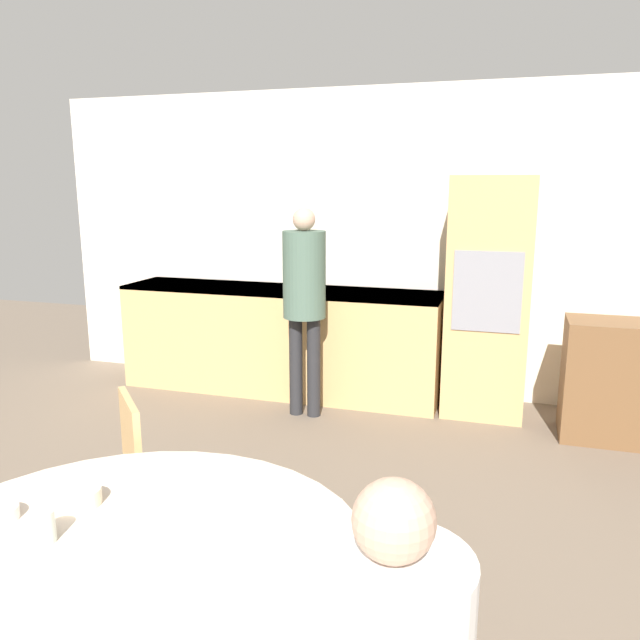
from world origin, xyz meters
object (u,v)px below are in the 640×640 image
chair_far_left (112,489)px  person_standing (304,289)px  dining_table (125,618)px  cup (42,527)px  oven_unit (488,298)px  bowl_far (80,497)px

chair_far_left → person_standing: (0.09, 2.36, 0.51)m
dining_table → person_standing: size_ratio=0.88×
dining_table → cup: size_ratio=14.76×
oven_unit → bowl_far: size_ratio=13.65×
oven_unit → dining_table: oven_unit is taller
oven_unit → chair_far_left: (-1.44, -2.87, -0.43)m
chair_far_left → bowl_far: (0.30, -0.56, 0.30)m
oven_unit → dining_table: size_ratio=1.30×
bowl_far → person_standing: bearing=94.1°
dining_table → chair_far_left: (-0.60, 0.78, -0.08)m
dining_table → cup: 0.36m
dining_table → bowl_far: 0.44m
person_standing → cup: (0.25, -3.13, -0.19)m
dining_table → bowl_far: size_ratio=10.51×
oven_unit → bowl_far: 3.61m
dining_table → cup: (-0.26, 0.00, 0.24)m
oven_unit → person_standing: (-1.35, -0.51, 0.08)m
dining_table → oven_unit: bearing=77.1°
oven_unit → bowl_far: (-1.14, -3.43, -0.13)m
chair_far_left → bowl_far: size_ratio=6.61×
chair_far_left → bowl_far: bearing=-14.9°
cup → person_standing: bearing=94.5°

